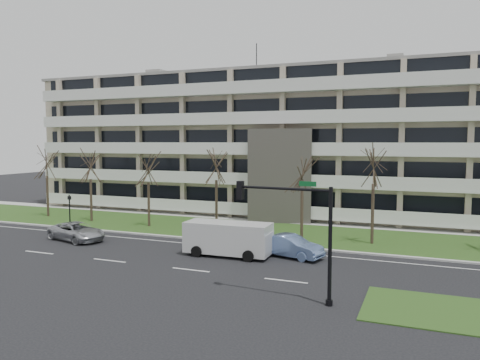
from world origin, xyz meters
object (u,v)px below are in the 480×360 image
at_px(blue_sedan, 290,246).
at_px(pedestrian_signal, 70,206).
at_px(white_van, 229,236).
at_px(silver_pickup, 77,231).
at_px(traffic_signal, 297,224).

height_order(blue_sedan, pedestrian_signal, pedestrian_signal).
bearing_deg(pedestrian_signal, blue_sedan, 8.97).
xyz_separation_m(blue_sedan, white_van, (-3.98, -1.17, 0.62)).
relative_size(silver_pickup, blue_sedan, 1.12).
bearing_deg(white_van, pedestrian_signal, 163.22).
relative_size(white_van, pedestrian_signal, 2.05).
distance_m(white_van, traffic_signal, 9.97).
bearing_deg(pedestrian_signal, silver_pickup, -25.51).
bearing_deg(silver_pickup, traffic_signal, -95.07).
bearing_deg(silver_pickup, pedestrian_signal, 60.72).
xyz_separation_m(silver_pickup, traffic_signal, (19.73, -7.14, 3.10)).
bearing_deg(white_van, traffic_signal, -48.50).
relative_size(silver_pickup, pedestrian_signal, 1.76).
xyz_separation_m(silver_pickup, pedestrian_signal, (-5.00, 4.84, 1.14)).
bearing_deg(blue_sedan, traffic_signal, -147.38).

